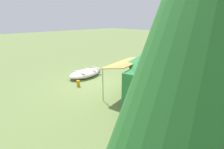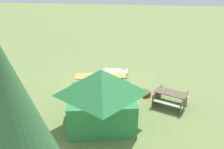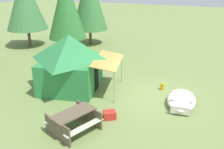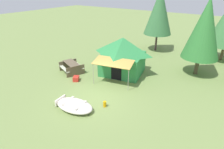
% 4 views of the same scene
% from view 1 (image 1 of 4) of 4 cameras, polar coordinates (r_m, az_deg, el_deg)
% --- Properties ---
extents(ground_plane, '(80.00, 80.00, 0.00)m').
position_cam_1_polar(ground_plane, '(10.19, -4.03, -3.24)').
color(ground_plane, olive).
extents(beached_rowboat, '(2.32, 1.44, 0.45)m').
position_cam_1_polar(beached_rowboat, '(11.55, -8.60, 0.36)').
color(beached_rowboat, silver).
rests_on(beached_rowboat, ground_plane).
extents(canvas_cabin_tent, '(3.69, 4.45, 2.77)m').
position_cam_1_polar(canvas_cabin_tent, '(7.83, 16.95, 0.64)').
color(canvas_cabin_tent, '#2D8343').
rests_on(canvas_cabin_tent, ground_plane).
extents(picnic_table, '(2.08, 1.97, 0.78)m').
position_cam_1_polar(picnic_table, '(11.85, 15.83, 1.57)').
color(picnic_table, brown).
rests_on(picnic_table, ground_plane).
extents(cooler_box, '(0.59, 0.63, 0.32)m').
position_cam_1_polar(cooler_box, '(11.37, 8.52, -0.30)').
color(cooler_box, red).
rests_on(cooler_box, ground_plane).
extents(fuel_can, '(0.24, 0.24, 0.34)m').
position_cam_1_polar(fuel_can, '(10.04, -10.64, -2.80)').
color(fuel_can, orange).
rests_on(fuel_can, ground_plane).
extents(pine_tree_side, '(2.60, 2.60, 5.56)m').
position_cam_1_polar(pine_tree_side, '(1.99, 30.62, 9.77)').
color(pine_tree_side, '#4B412E').
rests_on(pine_tree_side, ground_plane).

